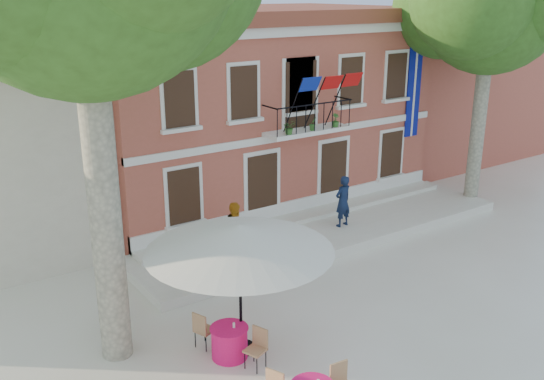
% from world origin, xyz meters
% --- Properties ---
extents(ground, '(90.00, 90.00, 0.00)m').
position_xyz_m(ground, '(0.00, 0.00, 0.00)').
color(ground, beige).
rests_on(ground, ground).
extents(main_building, '(13.50, 9.59, 7.50)m').
position_xyz_m(main_building, '(2.00, 9.99, 3.78)').
color(main_building, '#AF513F').
rests_on(main_building, ground).
extents(neighbor_east, '(9.40, 9.40, 6.40)m').
position_xyz_m(neighbor_east, '(14.00, 11.00, 3.22)').
color(neighbor_east, '#AF513F').
rests_on(neighbor_east, ground).
extents(terrace, '(14.00, 3.40, 0.30)m').
position_xyz_m(terrace, '(2.00, 4.40, 0.15)').
color(terrace, silver).
rests_on(terrace, ground).
extents(plane_tree_east, '(5.29, 5.29, 10.40)m').
position_xyz_m(plane_tree_east, '(8.97, 3.77, 7.69)').
color(plane_tree_east, '#A59E84').
rests_on(plane_tree_east, ground).
extents(patio_umbrella, '(4.30, 4.30, 3.20)m').
position_xyz_m(patio_umbrella, '(-4.14, 0.05, 2.88)').
color(patio_umbrella, black).
rests_on(patio_umbrella, ground).
extents(pedestrian_navy, '(0.71, 0.51, 1.82)m').
position_xyz_m(pedestrian_navy, '(2.56, 4.19, 1.21)').
color(pedestrian_navy, '#111C38').
rests_on(pedestrian_navy, terrace).
extents(pedestrian_orange, '(0.97, 0.86, 1.67)m').
position_xyz_m(pedestrian_orange, '(-1.69, 4.30, 1.14)').
color(pedestrian_orange, orange).
rests_on(pedestrian_orange, terrace).
extents(cafe_table_0, '(1.06, 1.95, 0.95)m').
position_xyz_m(cafe_table_0, '(-4.52, -0.05, 0.42)').
color(cafe_table_0, '#E91667').
rests_on(cafe_table_0, ground).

